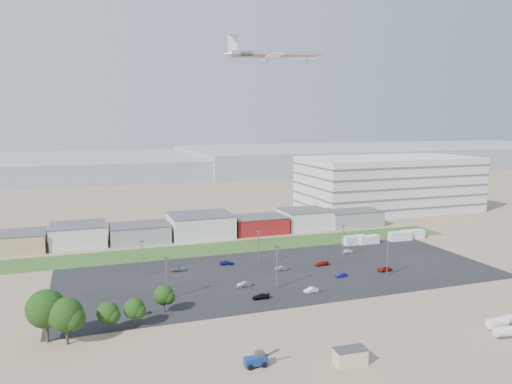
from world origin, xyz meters
name	(u,v)px	position (x,y,z in m)	size (l,w,h in m)	color
ground	(294,299)	(0.00, 0.00, 0.00)	(700.00, 700.00, 0.00)	#836F53
parking_lot	(282,273)	(5.00, 20.00, 0.01)	(120.00, 50.00, 0.01)	black
grass_strip	(231,247)	(0.00, 52.00, 0.01)	(160.00, 16.00, 0.02)	#2D5520
hills_backdrop	(188,165)	(40.00, 315.00, 4.50)	(700.00, 200.00, 9.00)	gray
building_row	(170,228)	(-17.00, 71.00, 4.00)	(170.00, 20.00, 8.00)	silver
parking_garage	(388,184)	(90.00, 95.00, 12.50)	(80.00, 40.00, 25.00)	silver
portable_shed	(350,356)	(-3.69, -32.33, 1.45)	(5.76, 2.99, 2.90)	#C3BB93
telehandler	(256,359)	(-19.40, -27.72, 1.34)	(6.45, 2.15, 2.69)	navy
storage_tank_nw	(497,323)	(31.97, -29.16, 1.27)	(4.23, 2.11, 2.54)	silver
storage_tank_ne	(504,320)	(34.58, -28.32, 1.15)	(3.83, 1.92, 2.30)	silver
storage_tank_sw	(504,331)	(30.17, -32.79, 1.21)	(4.02, 2.01, 2.41)	silver
box_trailer_a	(354,240)	(40.70, 41.65, 1.49)	(7.97, 2.49, 2.99)	silver
box_trailer_b	(369,240)	(45.80, 40.93, 1.42)	(7.57, 2.37, 2.84)	silver
box_trailer_c	(400,236)	(58.87, 41.42, 1.56)	(8.30, 2.59, 3.11)	silver
box_trailer_d	(413,234)	(64.72, 42.15, 1.57)	(8.40, 2.62, 3.15)	silver
tree_far_left	(46,313)	(-53.65, -5.53, 5.87)	(7.82, 7.82, 11.73)	black
tree_left	(66,318)	(-50.06, -7.69, 5.15)	(6.87, 6.87, 10.31)	black
tree_mid	(108,315)	(-42.43, -4.42, 3.51)	(4.68, 4.68, 7.01)	black
tree_right	(134,311)	(-37.22, -3.53, 3.42)	(4.56, 4.56, 6.83)	black
tree_near	(164,297)	(-30.34, 2.07, 3.51)	(4.68, 4.68, 7.02)	black
lightpole_front_l	(167,278)	(-28.38, 9.93, 5.17)	(1.22, 0.51, 10.34)	slate
lightpole_front_m	(277,267)	(-0.82, 9.01, 5.41)	(1.27, 0.53, 10.83)	slate
lightpole_front_r	(387,259)	(31.13, 8.29, 4.71)	(1.11, 0.46, 9.42)	slate
lightpole_back_l	(142,259)	(-31.63, 30.12, 4.86)	(1.14, 0.48, 9.73)	slate
lightpole_back_m	(258,248)	(1.50, 29.36, 5.09)	(1.20, 0.50, 10.17)	slate
lightpole_back_r	(343,241)	(29.45, 29.42, 4.93)	(1.16, 0.48, 9.85)	slate
airliner	(274,55)	(34.94, 102.86, 70.00)	(45.21, 30.83, 13.36)	silver
parked_car_0	(384,269)	(32.85, 12.02, 0.60)	(1.99, 4.31, 1.20)	maroon
parked_car_1	(341,275)	(18.88, 11.50, 0.57)	(1.21, 3.48, 1.15)	navy
parked_car_3	(261,296)	(-7.36, 2.90, 0.60)	(1.68, 4.14, 1.20)	black
parked_car_4	(244,284)	(-8.36, 12.53, 0.66)	(1.39, 3.99, 1.31)	#A5A5AA
parked_car_6	(227,263)	(-7.12, 32.86, 0.60)	(1.69, 4.16, 1.21)	navy
parked_car_7	(281,268)	(5.85, 22.56, 0.59)	(1.25, 3.60, 1.18)	#595B5E
parked_car_8	(348,251)	(33.34, 32.95, 0.59)	(1.38, 3.44, 1.17)	silver
parked_car_9	(179,269)	(-21.56, 31.38, 0.60)	(2.00, 4.35, 1.21)	#A5A5AA
parked_car_10	(141,311)	(-35.26, 2.86, 0.58)	(1.62, 3.99, 1.16)	#595B5E
parked_car_12	(322,263)	(18.81, 22.92, 0.62)	(1.73, 4.26, 1.24)	maroon
parked_car_13	(311,290)	(5.85, 2.98, 0.63)	(1.33, 3.82, 1.26)	silver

